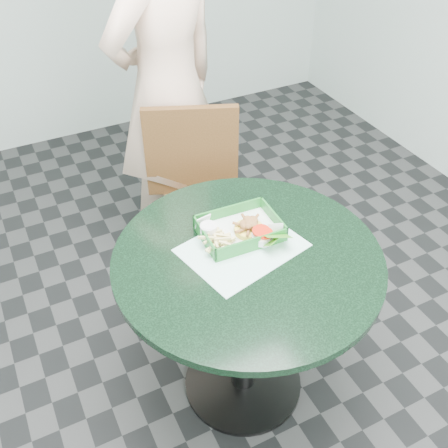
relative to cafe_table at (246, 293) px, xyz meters
name	(u,v)px	position (x,y,z in m)	size (l,w,h in m)	color
floor	(243,383)	(0.00, 0.00, -0.58)	(4.00, 5.00, 0.02)	#303335
cafe_table	(246,293)	(0.00, 0.00, 0.00)	(0.95, 0.95, 0.75)	black
dining_chair	(202,192)	(0.14, 0.71, -0.05)	(0.44, 0.44, 0.93)	#533920
diner_person	(164,45)	(0.13, 1.04, 0.56)	(0.83, 0.54, 2.28)	beige
placemat	(242,252)	(0.00, 0.04, 0.17)	(0.40, 0.30, 0.00)	#BBF0E7
food_basket	(240,235)	(0.03, 0.11, 0.19)	(0.28, 0.21, 0.06)	#1C7127
crab_sandwich	(249,229)	(0.06, 0.09, 0.22)	(0.11, 0.11, 0.07)	yellow
fries_pile	(219,245)	(-0.07, 0.08, 0.21)	(0.10, 0.11, 0.04)	#F4E08A
sauce_ramekin	(209,233)	(-0.09, 0.14, 0.22)	(0.06, 0.06, 0.03)	white
garnish_cup	(266,239)	(0.09, 0.03, 0.21)	(0.12, 0.11, 0.05)	white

